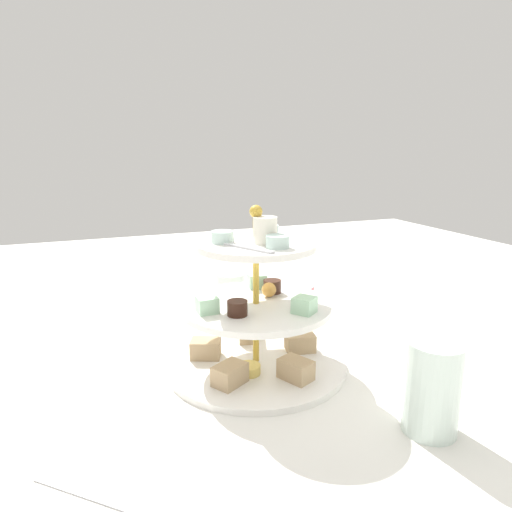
% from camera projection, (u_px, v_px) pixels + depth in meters
% --- Properties ---
extents(ground_plane, '(2.40, 2.40, 0.00)m').
position_uv_depth(ground_plane, '(256.00, 366.00, 0.75)').
color(ground_plane, silver).
extents(tiered_serving_stand, '(0.29, 0.29, 0.26)m').
position_uv_depth(tiered_serving_stand, '(256.00, 320.00, 0.73)').
color(tiered_serving_stand, white).
rests_on(tiered_serving_stand, ground_plane).
extents(water_glass_tall_right, '(0.07, 0.07, 0.12)m').
position_uv_depth(water_glass_tall_right, '(433.00, 388.00, 0.56)').
color(water_glass_tall_right, silver).
rests_on(water_glass_tall_right, ground_plane).
extents(water_glass_short_left, '(0.06, 0.06, 0.08)m').
position_uv_depth(water_glass_short_left, '(231.00, 291.00, 1.00)').
color(water_glass_short_left, silver).
rests_on(water_glass_short_left, ground_plane).
extents(teacup_with_saucer, '(0.09, 0.09, 0.05)m').
position_uv_depth(teacup_with_saucer, '(300.00, 298.00, 1.01)').
color(teacup_with_saucer, white).
rests_on(teacup_with_saucer, ground_plane).
extents(butter_knife_left, '(0.13, 0.13, 0.00)m').
position_uv_depth(butter_knife_left, '(102.00, 497.00, 0.47)').
color(butter_knife_left, silver).
rests_on(butter_knife_left, ground_plane).
extents(butter_knife_right, '(0.17, 0.04, 0.00)m').
position_uv_depth(butter_knife_right, '(411.00, 332.00, 0.88)').
color(butter_knife_right, silver).
rests_on(butter_knife_right, ground_plane).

